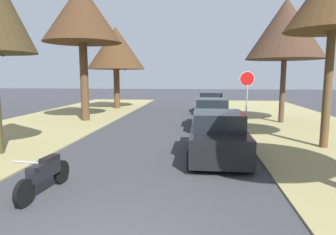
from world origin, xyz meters
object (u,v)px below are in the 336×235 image
object	(u,v)px
street_tree_right_mid_b	(286,29)
parked_sedan_black	(217,136)
parked_sedan_green	(211,114)
stop_sign_far	(247,86)
street_tree_left_far	(116,49)
street_tree_left_mid_b	(82,14)
parked_motorcycle	(45,174)
parked_sedan_navy	(210,103)

from	to	relation	value
street_tree_right_mid_b	parked_sedan_black	size ratio (longest dim) A/B	1.61
parked_sedan_black	parked_sedan_green	world-z (taller)	same
stop_sign_far	street_tree_left_far	bearing A→B (deg)	141.05
street_tree_right_mid_b	street_tree_left_mid_b	xyz separation A→B (m)	(-11.81, -0.46, 0.97)
street_tree_right_mid_b	parked_motorcycle	size ratio (longest dim) A/B	3.45
stop_sign_far	parked_motorcycle	xyz separation A→B (m)	(-6.18, -10.49, -1.71)
stop_sign_far	parked_sedan_green	distance (m)	2.60
street_tree_left_far	parked_sedan_black	size ratio (longest dim) A/B	1.53
parked_sedan_navy	parked_motorcycle	bearing A→B (deg)	-105.16
parked_sedan_navy	street_tree_left_mid_b	bearing A→B (deg)	-147.00
stop_sign_far	parked_sedan_navy	bearing A→B (deg)	107.19
parked_sedan_green	parked_motorcycle	xyz separation A→B (m)	(-4.22, -9.64, -0.24)
parked_sedan_black	parked_motorcycle	distance (m)	5.65
street_tree_left_mid_b	parked_sedan_navy	size ratio (longest dim) A/B	1.83
parked_motorcycle	street_tree_left_mid_b	bearing A→B (deg)	106.96
street_tree_left_far	parked_motorcycle	world-z (taller)	street_tree_left_far
stop_sign_far	parked_sedan_navy	xyz separation A→B (m)	(-1.78, 5.76, -1.47)
street_tree_left_far	street_tree_left_mid_b	bearing A→B (deg)	-90.07
parked_motorcycle	street_tree_left_far	bearing A→B (deg)	100.56
street_tree_left_mid_b	parked_sedan_navy	distance (m)	10.89
parked_sedan_black	parked_motorcycle	xyz separation A→B (m)	(-4.23, -3.74, -0.24)
street_tree_left_mid_b	street_tree_left_far	bearing A→B (deg)	89.93
street_tree_left_far	parked_sedan_navy	size ratio (longest dim) A/B	1.53
street_tree_right_mid_b	parked_sedan_green	size ratio (longest dim) A/B	1.61
parked_sedan_navy	parked_motorcycle	xyz separation A→B (m)	(-4.40, -16.25, -0.24)
stop_sign_far	street_tree_left_mid_b	xyz separation A→B (m)	(-9.59, 0.68, 4.17)
parked_sedan_navy	parked_motorcycle	size ratio (longest dim) A/B	2.15
street_tree_right_mid_b	street_tree_left_far	bearing A→B (deg)	150.76
street_tree_right_mid_b	parked_sedan_navy	xyz separation A→B (m)	(-4.00, 4.62, -4.67)
street_tree_right_mid_b	parked_motorcycle	distance (m)	15.17
street_tree_left_far	parked_sedan_navy	world-z (taller)	street_tree_left_far
street_tree_right_mid_b	parked_sedan_navy	bearing A→B (deg)	130.90
parked_sedan_black	parked_sedan_navy	bearing A→B (deg)	89.19
stop_sign_far	street_tree_left_far	xyz separation A→B (m)	(-9.58, 7.75, 2.83)
stop_sign_far	parked_sedan_navy	size ratio (longest dim) A/B	0.67
parked_sedan_black	street_tree_left_far	bearing A→B (deg)	117.74
street_tree_left_mid_b	parked_sedan_navy	xyz separation A→B (m)	(7.81, 5.07, -5.64)
parked_sedan_black	parked_motorcycle	world-z (taller)	parked_sedan_black
street_tree_right_mid_b	street_tree_left_far	world-z (taller)	street_tree_right_mid_b
stop_sign_far	street_tree_right_mid_b	world-z (taller)	street_tree_right_mid_b
street_tree_left_mid_b	parked_sedan_black	bearing A→B (deg)	-44.24
street_tree_right_mid_b	parked_motorcycle	world-z (taller)	street_tree_right_mid_b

